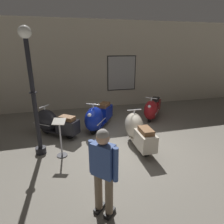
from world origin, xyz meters
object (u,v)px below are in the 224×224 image
(scooter_1, at_px, (97,117))
(info_stanchion, at_px, (61,141))
(lamppost, at_px, (32,88))
(visitor_0, at_px, (103,168))
(scooter_0, at_px, (53,123))
(scooter_2, at_px, (137,130))
(scooter_3, at_px, (152,109))

(scooter_1, xyz_separation_m, info_stanchion, (-1.23, -1.41, -0.04))
(lamppost, distance_m, visitor_0, 2.85)
(scooter_0, bearing_deg, info_stanchion, 138.68)
(scooter_2, distance_m, info_stanchion, 2.18)
(scooter_0, distance_m, scooter_1, 1.48)
(lamppost, bearing_deg, visitor_0, -62.36)
(scooter_1, xyz_separation_m, visitor_0, (-0.54, -3.53, 0.46))
(scooter_2, bearing_deg, scooter_1, 36.30)
(scooter_1, bearing_deg, scooter_2, 69.77)
(scooter_0, distance_m, scooter_3, 3.80)
(info_stanchion, bearing_deg, scooter_3, 28.29)
(scooter_3, bearing_deg, info_stanchion, -24.32)
(visitor_0, bearing_deg, scooter_3, 10.23)
(scooter_3, relative_size, lamppost, 0.47)
(scooter_2, height_order, scooter_3, scooter_2)
(info_stanchion, bearing_deg, lamppost, 153.32)
(scooter_0, relative_size, visitor_0, 0.94)
(scooter_1, relative_size, visitor_0, 1.05)
(scooter_0, height_order, scooter_2, scooter_2)
(info_stanchion, bearing_deg, scooter_1, 48.84)
(scooter_3, bearing_deg, scooter_0, -44.86)
(visitor_0, distance_m, info_stanchion, 2.29)
(scooter_1, distance_m, lamppost, 2.51)
(scooter_3, bearing_deg, scooter_1, -40.66)
(scooter_2, bearing_deg, scooter_3, -36.45)
(scooter_0, distance_m, scooter_2, 2.74)
(scooter_2, xyz_separation_m, info_stanchion, (-2.18, -0.10, -0.02))
(visitor_0, bearing_deg, scooter_0, 60.41)
(scooter_3, xyz_separation_m, lamppost, (-4.08, -1.61, 1.37))
(scooter_3, xyz_separation_m, info_stanchion, (-3.52, -1.89, -0.01))
(scooter_3, height_order, lamppost, lamppost)
(lamppost, distance_m, info_stanchion, 1.52)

